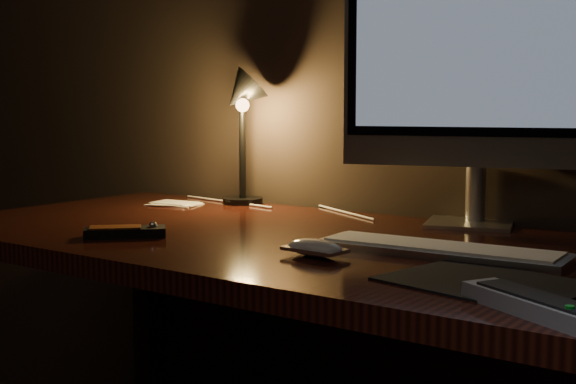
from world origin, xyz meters
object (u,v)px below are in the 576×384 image
Objects in this scene: mouse at (315,250)px; keyboard at (440,249)px; tv_remote at (537,305)px; desk_lamp at (242,113)px; desk at (313,293)px; monitor at (472,65)px; media_remote at (125,232)px.

keyboard is at bearing 45.44° from mouse.
tv_remote is 1.16m from desk_lamp.
monitor is at bearing 48.81° from desk.
tv_remote is at bearing -51.41° from keyboard.
mouse is at bearing -142.07° from keyboard.
media_remote is 0.67× the size of tv_remote.
media_remote reaches higher than desk.
monitor is 1.64× the size of desk_lamp.
mouse is 0.31× the size of desk_lamp.
desk is 14.57× the size of mouse.
desk is 3.62× the size of keyboard.
mouse is 0.49× the size of tv_remote.
desk_lamp reaches higher than mouse.
desk_lamp is (-0.53, 0.45, 0.23)m from mouse.
monitor is 2.54× the size of tv_remote.
desk_lamp is at bearing 148.34° from desk.
mouse is at bearing -55.52° from desk.
desk is 0.30m from mouse.
desk_lamp is (-0.11, 0.50, 0.23)m from media_remote.
keyboard is (0.09, -0.33, -0.33)m from monitor.
media_remote is 0.86m from tv_remote.
media_remote is (-0.49, -0.53, -0.33)m from monitor.
keyboard is 0.22m from mouse.
monitor is at bearing 101.38° from keyboard.
desk_lamp reaches higher than desk.
media_remote is at bearing -158.28° from tv_remote.
mouse reaches higher than desk.
desk_lamp is at bearing 152.68° from keyboard.
tv_remote reaches higher than desk.
desk is at bearing 0.24° from media_remote.
keyboard is 4.03× the size of mouse.
monitor is 0.79m from tv_remote.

